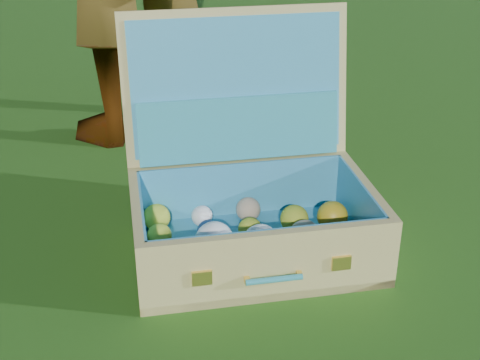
# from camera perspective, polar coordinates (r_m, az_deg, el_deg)

# --- Properties ---
(ground) EXTENTS (60.00, 60.00, 0.00)m
(ground) POSITION_cam_1_polar(r_m,az_deg,el_deg) (1.49, -4.41, -8.36)
(ground) COLOR #215114
(ground) RESTS_ON ground
(suitcase) EXTENTS (0.65, 0.59, 0.52)m
(suitcase) POSITION_cam_1_polar(r_m,az_deg,el_deg) (1.55, 0.67, -0.45)
(suitcase) COLOR tan
(suitcase) RESTS_ON ground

